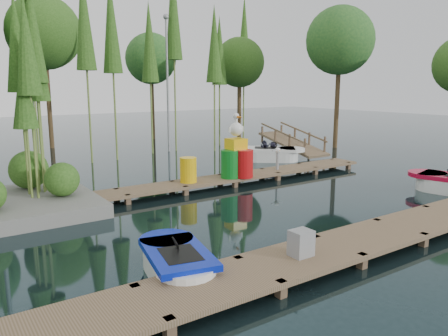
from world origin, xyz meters
TOP-DOWN VIEW (x-y plane):
  - ground_plane at (0.00, 0.00)m, footprint 90.00×90.00m
  - near_dock at (0.00, -4.50)m, footprint 18.00×1.50m
  - far_dock at (1.00, 2.50)m, footprint 15.00×1.20m
  - tree_screen at (-2.04, 10.60)m, footprint 34.42×18.53m
  - lamp_rear at (4.00, 11.00)m, footprint 0.30×0.30m
  - ramp at (9.00, 6.50)m, footprint 1.50×3.94m
  - boat_blue at (-3.21, -3.34)m, footprint 1.58×2.62m
  - boat_white_far at (6.74, 5.55)m, footprint 3.16×2.88m
  - utility_cabinet at (-1.08, -4.50)m, footprint 0.42×0.36m
  - yellow_barrel at (0.37, 2.50)m, footprint 0.58×0.58m
  - drum_cluster at (2.35, 2.34)m, footprint 1.34×1.23m
  - seagull_post at (4.43, 2.50)m, footprint 0.55×0.30m

SIDE VIEW (x-z plane):
  - ground_plane at x=0.00m, z-range 0.00..0.00m
  - far_dock at x=1.00m, z-range -0.02..0.48m
  - near_dock at x=0.00m, z-range -0.02..0.48m
  - boat_blue at x=-3.21m, z-range -0.17..0.65m
  - boat_white_far at x=6.74m, z-range -0.39..1.02m
  - utility_cabinet at x=-1.08m, z-range 0.30..0.82m
  - ramp at x=9.00m, z-range -0.16..1.33m
  - yellow_barrel at x=0.37m, z-range 0.30..1.17m
  - seagull_post at x=4.43m, z-range 0.45..1.34m
  - drum_cluster at x=2.35m, z-range -0.18..2.14m
  - lamp_rear at x=4.00m, z-range 0.64..7.89m
  - tree_screen at x=-2.04m, z-range 0.96..11.27m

